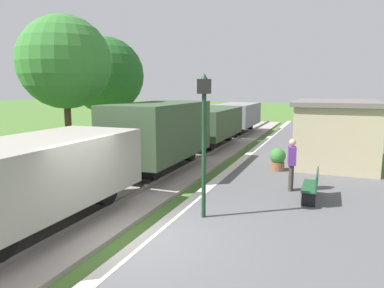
{
  "coord_description": "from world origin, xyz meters",
  "views": [
    {
      "loc": [
        4.11,
        -6.66,
        3.61
      ],
      "look_at": [
        -0.61,
        5.51,
        1.52
      ],
      "focal_mm": 33.21,
      "sensor_mm": 36.0,
      "label": 1
    }
  ],
  "objects_px": {
    "station_hut": "(335,131)",
    "tree_field_left": "(106,75)",
    "tree_trackside_far": "(65,63)",
    "freight_train": "(188,131)",
    "potted_planter": "(278,159)",
    "person_waiting": "(292,163)",
    "lamp_post_near": "(204,120)",
    "bench_near_hut": "(312,185)"
  },
  "relations": [
    {
      "from": "freight_train",
      "to": "person_waiting",
      "type": "relative_size",
      "value": 15.2
    },
    {
      "from": "freight_train",
      "to": "potted_planter",
      "type": "xyz_separation_m",
      "value": [
        4.65,
        -1.71,
        -0.76
      ]
    },
    {
      "from": "freight_train",
      "to": "potted_planter",
      "type": "bearing_deg",
      "value": -20.16
    },
    {
      "from": "bench_near_hut",
      "to": "tree_field_left",
      "type": "height_order",
      "value": "tree_field_left"
    },
    {
      "from": "bench_near_hut",
      "to": "station_hut",
      "type": "bearing_deg",
      "value": 84.12
    },
    {
      "from": "station_hut",
      "to": "bench_near_hut",
      "type": "height_order",
      "value": "station_hut"
    },
    {
      "from": "person_waiting",
      "to": "lamp_post_near",
      "type": "relative_size",
      "value": 0.46
    },
    {
      "from": "tree_field_left",
      "to": "tree_trackside_far",
      "type": "bearing_deg",
      "value": -67.12
    },
    {
      "from": "potted_planter",
      "to": "lamp_post_near",
      "type": "distance_m",
      "value": 6.51
    },
    {
      "from": "tree_trackside_far",
      "to": "tree_field_left",
      "type": "bearing_deg",
      "value": 112.88
    },
    {
      "from": "station_hut",
      "to": "tree_trackside_far",
      "type": "relative_size",
      "value": 0.89
    },
    {
      "from": "lamp_post_near",
      "to": "tree_trackside_far",
      "type": "height_order",
      "value": "tree_trackside_far"
    },
    {
      "from": "station_hut",
      "to": "tree_field_left",
      "type": "xyz_separation_m",
      "value": [
        -13.67,
        2.29,
        2.7
      ]
    },
    {
      "from": "freight_train",
      "to": "station_hut",
      "type": "relative_size",
      "value": 4.48
    },
    {
      "from": "tree_field_left",
      "to": "bench_near_hut",
      "type": "bearing_deg",
      "value": -33.22
    },
    {
      "from": "person_waiting",
      "to": "tree_trackside_far",
      "type": "bearing_deg",
      "value": -12.73
    },
    {
      "from": "bench_near_hut",
      "to": "tree_trackside_far",
      "type": "bearing_deg",
      "value": 173.21
    },
    {
      "from": "station_hut",
      "to": "tree_trackside_far",
      "type": "distance_m",
      "value": 12.09
    },
    {
      "from": "lamp_post_near",
      "to": "tree_field_left",
      "type": "bearing_deg",
      "value": 133.56
    },
    {
      "from": "person_waiting",
      "to": "tree_trackside_far",
      "type": "relative_size",
      "value": 0.26
    },
    {
      "from": "potted_planter",
      "to": "tree_field_left",
      "type": "distance_m",
      "value": 13.04
    },
    {
      "from": "freight_train",
      "to": "lamp_post_near",
      "type": "bearing_deg",
      "value": -65.29
    },
    {
      "from": "bench_near_hut",
      "to": "tree_field_left",
      "type": "distance_m",
      "value": 16.0
    },
    {
      "from": "tree_trackside_far",
      "to": "person_waiting",
      "type": "bearing_deg",
      "value": -1.88
    },
    {
      "from": "bench_near_hut",
      "to": "person_waiting",
      "type": "xyz_separation_m",
      "value": [
        -0.71,
        0.88,
        0.46
      ]
    },
    {
      "from": "person_waiting",
      "to": "potted_planter",
      "type": "relative_size",
      "value": 1.87
    },
    {
      "from": "bench_near_hut",
      "to": "potted_planter",
      "type": "bearing_deg",
      "value": 112.66
    },
    {
      "from": "tree_trackside_far",
      "to": "tree_field_left",
      "type": "height_order",
      "value": "tree_field_left"
    },
    {
      "from": "person_waiting",
      "to": "potted_planter",
      "type": "height_order",
      "value": "person_waiting"
    },
    {
      "from": "tree_trackside_far",
      "to": "lamp_post_near",
      "type": "bearing_deg",
      "value": -26.36
    },
    {
      "from": "person_waiting",
      "to": "freight_train",
      "type": "bearing_deg",
      "value": -50.05
    },
    {
      "from": "freight_train",
      "to": "tree_field_left",
      "type": "relative_size",
      "value": 3.85
    },
    {
      "from": "person_waiting",
      "to": "tree_field_left",
      "type": "relative_size",
      "value": 0.25
    },
    {
      "from": "freight_train",
      "to": "person_waiting",
      "type": "xyz_separation_m",
      "value": [
        5.45,
        -4.44,
        -0.3
      ]
    },
    {
      "from": "potted_planter",
      "to": "tree_trackside_far",
      "type": "distance_m",
      "value": 9.59
    },
    {
      "from": "bench_near_hut",
      "to": "person_waiting",
      "type": "relative_size",
      "value": 0.88
    },
    {
      "from": "station_hut",
      "to": "potted_planter",
      "type": "xyz_separation_m",
      "value": [
        -2.15,
        -2.63,
        -0.93
      ]
    },
    {
      "from": "freight_train",
      "to": "station_hut",
      "type": "xyz_separation_m",
      "value": [
        6.8,
        0.92,
        0.17
      ]
    },
    {
      "from": "station_hut",
      "to": "tree_trackside_far",
      "type": "bearing_deg",
      "value": -154.41
    },
    {
      "from": "freight_train",
      "to": "bench_near_hut",
      "type": "xyz_separation_m",
      "value": [
        6.16,
        -5.32,
        -0.76
      ]
    },
    {
      "from": "freight_train",
      "to": "tree_trackside_far",
      "type": "bearing_deg",
      "value": -132.35
    },
    {
      "from": "potted_planter",
      "to": "tree_field_left",
      "type": "relative_size",
      "value": 0.14
    }
  ]
}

